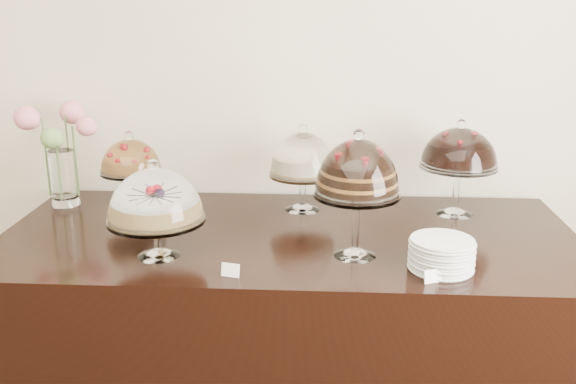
# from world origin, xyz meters

# --- Properties ---
(wall_back) EXTENTS (5.00, 0.04, 3.00)m
(wall_back) POSITION_xyz_m (0.00, 3.00, 1.50)
(wall_back) COLOR beige
(wall_back) RESTS_ON ground
(display_counter) EXTENTS (2.20, 1.00, 0.90)m
(display_counter) POSITION_xyz_m (0.34, 2.45, 0.45)
(display_counter) COLOR black
(display_counter) RESTS_ON ground
(cake_stand_sugar_sponge) EXTENTS (0.34, 0.34, 0.35)m
(cake_stand_sugar_sponge) POSITION_xyz_m (-0.10, 2.20, 1.11)
(cake_stand_sugar_sponge) COLOR white
(cake_stand_sugar_sponge) RESTS_ON display_counter
(cake_stand_choco_layer) EXTENTS (0.30, 0.30, 0.45)m
(cake_stand_choco_layer) POSITION_xyz_m (0.58, 2.24, 1.20)
(cake_stand_choco_layer) COLOR white
(cake_stand_choco_layer) RESTS_ON display_counter
(cake_stand_cheesecake) EXTENTS (0.28, 0.28, 0.37)m
(cake_stand_cheesecake) POSITION_xyz_m (0.38, 2.74, 1.13)
(cake_stand_cheesecake) COLOR white
(cake_stand_cheesecake) RESTS_ON display_counter
(cake_stand_dark_choco) EXTENTS (0.32, 0.32, 0.40)m
(cake_stand_dark_choco) POSITION_xyz_m (1.02, 2.72, 1.17)
(cake_stand_dark_choco) COLOR white
(cake_stand_dark_choco) RESTS_ON display_counter
(cake_stand_fruit_tart) EXTENTS (0.26, 0.26, 0.33)m
(cake_stand_fruit_tart) POSITION_xyz_m (-0.34, 2.72, 1.11)
(cake_stand_fruit_tart) COLOR white
(cake_stand_fruit_tart) RESTS_ON display_counter
(flower_vase) EXTENTS (0.34, 0.34, 0.43)m
(flower_vase) POSITION_xyz_m (-0.66, 2.76, 1.15)
(flower_vase) COLOR white
(flower_vase) RESTS_ON display_counter
(plate_stack) EXTENTS (0.21, 0.21, 0.10)m
(plate_stack) POSITION_xyz_m (0.86, 2.14, 0.95)
(plate_stack) COLOR white
(plate_stack) RESTS_ON display_counter
(price_card_left) EXTENTS (0.06, 0.03, 0.04)m
(price_card_left) POSITION_xyz_m (0.17, 2.04, 0.92)
(price_card_left) COLOR white
(price_card_left) RESTS_ON display_counter
(price_card_right) EXTENTS (0.06, 0.04, 0.04)m
(price_card_right) POSITION_xyz_m (0.82, 2.03, 0.92)
(price_card_right) COLOR white
(price_card_right) RESTS_ON display_counter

